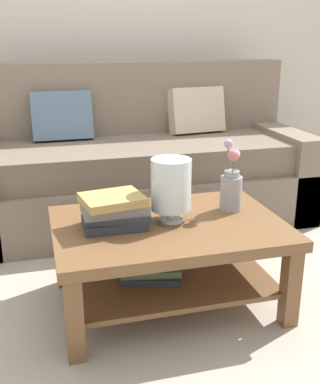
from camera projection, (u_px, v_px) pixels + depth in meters
ground_plane at (169, 273)px, 2.58m from camera, size 10.00×10.00×0.00m
back_wall at (111, 20)px, 3.67m from camera, size 6.40×0.12×2.70m
couch at (141, 167)px, 3.29m from camera, size 2.26×0.90×1.06m
coffee_table at (167, 246)px, 2.21m from camera, size 1.05×0.73×0.42m
book_stack_main at (114, 211)px, 2.10m from camera, size 0.31×0.26×0.15m
glass_hurricane_vase at (171, 186)px, 2.14m from camera, size 0.18×0.18×0.30m
flower_pitcher at (231, 187)px, 2.29m from camera, size 0.11×0.12×0.35m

